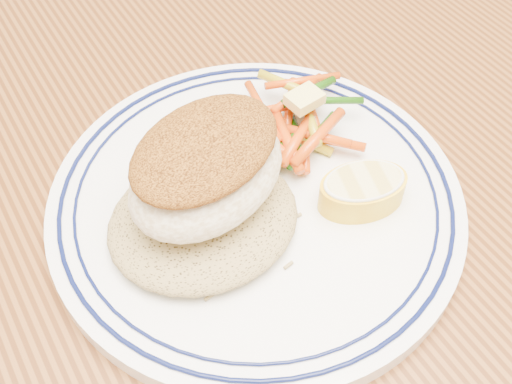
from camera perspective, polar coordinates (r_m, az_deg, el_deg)
The scene contains 7 objects.
dining_table at distance 0.53m, azimuth 3.73°, elevation -7.59°, with size 1.50×0.90×0.75m.
plate at distance 0.44m, azimuth -0.00°, elevation -0.87°, with size 0.28×0.28×0.02m.
rice_pilaf at distance 0.41m, azimuth -4.72°, elevation -2.20°, with size 0.13×0.11×0.02m, color #98814C.
fish_fillet at distance 0.39m, azimuth -4.43°, elevation 2.18°, with size 0.13×0.11×0.06m.
vegetable_pile at distance 0.47m, azimuth 3.74°, elevation 6.03°, with size 0.10×0.10×0.03m.
butter_pat at distance 0.46m, azimuth 4.33°, elevation 8.25°, with size 0.02×0.02×0.01m, color #FFEE7C.
lemon_wedge at distance 0.43m, azimuth 9.44°, elevation 0.23°, with size 0.07×0.07×0.02m.
Camera 1 is at (-0.17, -0.22, 1.10)m, focal length 45.00 mm.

